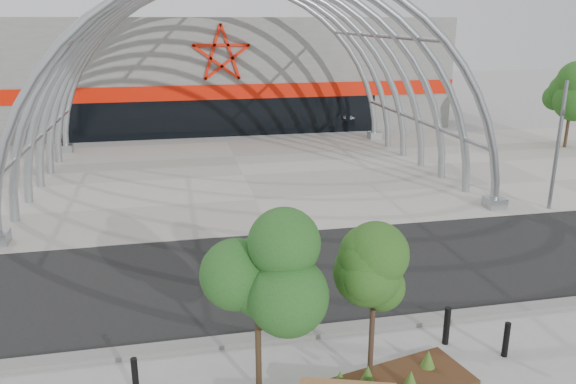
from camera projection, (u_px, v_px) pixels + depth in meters
name	position (u px, v px, depth m)	size (l,w,h in m)	color
ground	(319.00, 328.00, 14.96)	(140.00, 140.00, 0.00)	gray
road	(291.00, 272.00, 18.23)	(140.00, 7.00, 0.02)	black
forecourt	(243.00, 176.00, 29.45)	(60.00, 17.00, 0.04)	#A19A90
kerb	(321.00, 331.00, 14.71)	(60.00, 0.50, 0.12)	slate
arena_building	(213.00, 69.00, 45.06)	(34.00, 15.24, 8.00)	slate
vault_canopy	(243.00, 176.00, 29.45)	(20.80, 15.80, 20.36)	#969CA0
signal_pole	(558.00, 144.00, 23.47)	(0.20, 0.78, 5.50)	slate
street_tree_0	(257.00, 268.00, 11.54)	(1.82, 1.82, 4.15)	black
street_tree_1	(374.00, 279.00, 12.05)	(1.50, 1.50, 3.55)	black
bollard_0	(135.00, 376.00, 12.22)	(0.14, 0.14, 0.90)	black
bollard_1	(299.00, 307.00, 14.99)	(0.17, 0.17, 1.05)	black
bollard_2	(282.00, 318.00, 14.41)	(0.17, 0.17, 1.08)	black
bollard_3	(447.00, 326.00, 14.12)	(0.16, 0.16, 1.01)	black
bollard_4	(506.00, 340.00, 13.60)	(0.15, 0.15, 0.91)	black
bg_tree_1	(574.00, 80.00, 34.63)	(2.70, 2.70, 5.91)	black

